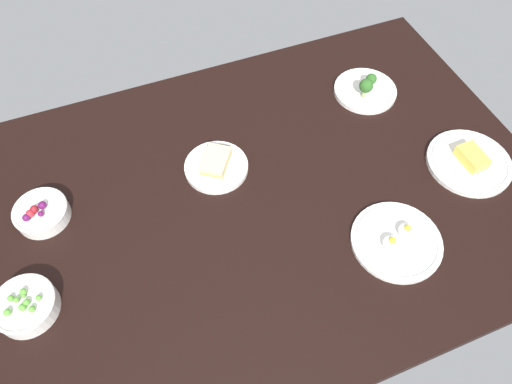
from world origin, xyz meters
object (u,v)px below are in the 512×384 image
at_px(plate_broccoli, 366,89).
at_px(plate_eggs, 397,240).
at_px(plate_cheese, 470,162).
at_px(bowl_berries, 41,213).
at_px(plate_sandwich, 216,165).
at_px(bowl_peas, 26,306).

height_order(plate_broccoli, plate_eggs, plate_broccoli).
height_order(plate_cheese, bowl_berries, bowl_berries).
xyz_separation_m(plate_sandwich, bowl_peas, (0.51, 0.22, 0.01)).
bearing_deg(plate_sandwich, plate_broccoli, -168.23).
height_order(plate_broccoli, bowl_berries, plate_broccoli).
xyz_separation_m(plate_eggs, plate_cheese, (-0.31, -0.14, 0.00)).
distance_m(plate_broccoli, bowl_peas, 1.08).
xyz_separation_m(plate_broccoli, plate_sandwich, (0.51, 0.11, -0.00)).
bearing_deg(plate_cheese, plate_eggs, 23.67).
bearing_deg(plate_cheese, bowl_berries, -12.93).
xyz_separation_m(plate_eggs, bowl_berries, (0.79, -0.39, 0.01)).
height_order(bowl_berries, bowl_peas, same).
bearing_deg(bowl_berries, plate_sandwich, 178.21).
distance_m(plate_broccoli, plate_sandwich, 0.53).
distance_m(plate_eggs, bowl_peas, 0.86).
height_order(plate_eggs, bowl_peas, bowl_peas).
xyz_separation_m(plate_broccoli, bowl_peas, (1.03, 0.33, 0.01)).
relative_size(plate_eggs, plate_cheese, 0.98).
bearing_deg(plate_eggs, plate_cheese, -156.33).
relative_size(plate_cheese, bowl_berries, 1.69).
bearing_deg(plate_sandwich, bowl_berries, -1.79).
distance_m(plate_broccoli, plate_eggs, 0.51).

